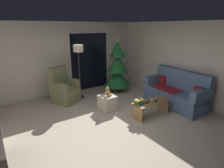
# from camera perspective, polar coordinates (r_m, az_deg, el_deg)

# --- Properties ---
(ground_plane) EXTENTS (7.00, 7.00, 0.00)m
(ground_plane) POSITION_cam_1_polar(r_m,az_deg,el_deg) (4.58, 0.89, -13.27)
(ground_plane) COLOR #B2A38E
(wall_back) EXTENTS (5.72, 0.12, 2.50)m
(wall_back) POSITION_cam_1_polar(r_m,az_deg,el_deg) (6.76, -14.46, 7.64)
(wall_back) COLOR beige
(wall_back) RESTS_ON ground
(wall_right) EXTENTS (0.12, 6.00, 2.50)m
(wall_right) POSITION_cam_1_polar(r_m,az_deg,el_deg) (6.17, 23.24, 5.87)
(wall_right) COLOR beige
(wall_right) RESTS_ON ground
(patio_door_frame) EXTENTS (1.60, 0.02, 2.20)m
(patio_door_frame) POSITION_cam_1_polar(r_m,az_deg,el_deg) (7.09, -6.99, 7.28)
(patio_door_frame) COLOR silver
(patio_door_frame) RESTS_ON ground
(patio_door_glass) EXTENTS (1.50, 0.02, 2.10)m
(patio_door_glass) POSITION_cam_1_polar(r_m,az_deg,el_deg) (7.09, -6.91, 6.86)
(patio_door_glass) COLOR black
(patio_door_glass) RESTS_ON ground
(couch) EXTENTS (0.88, 1.98, 1.08)m
(couch) POSITION_cam_1_polar(r_m,az_deg,el_deg) (5.96, 19.17, -2.55)
(couch) COLOR slate
(couch) RESTS_ON ground
(coffee_table) EXTENTS (1.10, 0.40, 0.41)m
(coffee_table) POSITION_cam_1_polar(r_m,az_deg,el_deg) (5.14, 12.12, -6.68)
(coffee_table) COLOR #9E7547
(coffee_table) RESTS_ON ground
(remote_white) EXTENTS (0.15, 0.12, 0.02)m
(remote_white) POSITION_cam_1_polar(r_m,az_deg,el_deg) (5.15, 12.19, -4.81)
(remote_white) COLOR silver
(remote_white) RESTS_ON coffee_table
(remote_silver) EXTENTS (0.16, 0.12, 0.02)m
(remote_silver) POSITION_cam_1_polar(r_m,az_deg,el_deg) (5.26, 13.41, -4.41)
(remote_silver) COLOR #ADADB2
(remote_silver) RESTS_ON coffee_table
(remote_black) EXTENTS (0.14, 0.14, 0.02)m
(remote_black) POSITION_cam_1_polar(r_m,az_deg,el_deg) (5.11, 13.44, -5.08)
(remote_black) COLOR black
(remote_black) RESTS_ON coffee_table
(remote_graphite) EXTENTS (0.16, 0.10, 0.02)m
(remote_graphite) POSITION_cam_1_polar(r_m,az_deg,el_deg) (5.00, 11.06, -5.42)
(remote_graphite) COLOR #333338
(remote_graphite) RESTS_ON coffee_table
(book_stack) EXTENTS (0.28, 0.23, 0.12)m
(book_stack) POSITION_cam_1_polar(r_m,az_deg,el_deg) (4.86, 8.53, -5.40)
(book_stack) COLOR #337042
(book_stack) RESTS_ON coffee_table
(cell_phone) EXTENTS (0.09, 0.15, 0.01)m
(cell_phone) POSITION_cam_1_polar(r_m,az_deg,el_deg) (4.84, 8.54, -4.65)
(cell_phone) COLOR black
(cell_phone) RESTS_ON book_stack
(christmas_tree) EXTENTS (0.97, 0.97, 1.95)m
(christmas_tree) POSITION_cam_1_polar(r_m,az_deg,el_deg) (6.76, 1.68, 4.89)
(christmas_tree) COLOR #4C1E19
(christmas_tree) RESTS_ON ground
(armchair) EXTENTS (0.93, 0.93, 1.13)m
(armchair) POSITION_cam_1_polar(r_m,az_deg,el_deg) (6.06, -14.61, -1.77)
(armchair) COLOR olive
(armchair) RESTS_ON ground
(floor_lamp) EXTENTS (0.32, 0.32, 1.78)m
(floor_lamp) POSITION_cam_1_polar(r_m,az_deg,el_deg) (6.05, -10.38, 9.25)
(floor_lamp) COLOR #2D2D30
(floor_lamp) RESTS_ON ground
(ottoman) EXTENTS (0.44, 0.44, 0.43)m
(ottoman) POSITION_cam_1_polar(r_m,az_deg,el_deg) (5.36, -1.46, -5.89)
(ottoman) COLOR beige
(ottoman) RESTS_ON ground
(teddy_bear_honey) EXTENTS (0.21, 0.22, 0.29)m
(teddy_bear_honey) POSITION_cam_1_polar(r_m,az_deg,el_deg) (5.23, -1.38, -2.52)
(teddy_bear_honey) COLOR tan
(teddy_bear_honey) RESTS_ON ottoman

